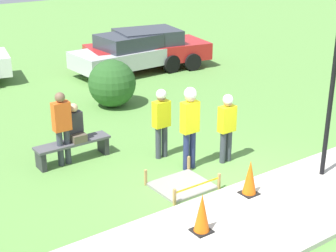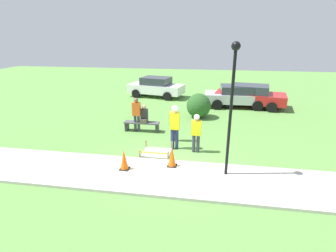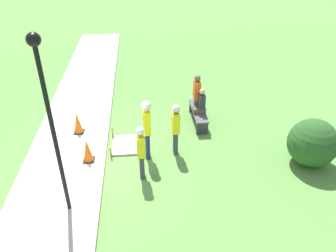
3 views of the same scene
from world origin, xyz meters
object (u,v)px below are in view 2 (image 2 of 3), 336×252
object	(u,v)px
bystander_in_orange_shirt	(137,113)
traffic_cone_near_patch	(124,160)
worker_trainee	(174,120)
traffic_cone_far_patch	(172,157)
parked_car_red	(250,96)
park_bench	(142,125)
parked_car_white	(156,87)
parked_car_silver	(236,96)
worker_supervisor	(196,130)
person_seated_on_bench	(144,115)
lamppost_near	(232,94)
worker_assistant	(175,123)

from	to	relation	value
bystander_in_orange_shirt	traffic_cone_near_patch	bearing A→B (deg)	-80.40
worker_trainee	traffic_cone_far_patch	bearing A→B (deg)	-83.37
traffic_cone_far_patch	parked_car_red	bearing A→B (deg)	67.88
park_bench	parked_car_red	size ratio (longest dim) A/B	0.37
parked_car_white	bystander_in_orange_shirt	bearing A→B (deg)	-73.05
parked_car_white	parked_car_silver	distance (m)	6.46
parked_car_white	parked_car_red	xyz separation A→B (m)	(7.03, -2.07, -0.02)
park_bench	traffic_cone_near_patch	bearing A→B (deg)	-83.73
traffic_cone_far_patch	worker_trainee	size ratio (longest dim) A/B	0.43
traffic_cone_near_patch	parked_car_red	bearing A→B (deg)	61.29
traffic_cone_far_patch	parked_car_silver	bearing A→B (deg)	72.60
park_bench	parked_car_red	world-z (taller)	parked_car_red
park_bench	bystander_in_orange_shirt	bearing A→B (deg)	-168.97
traffic_cone_far_patch	worker_supervisor	world-z (taller)	worker_supervisor
person_seated_on_bench	lamppost_near	size ratio (longest dim) A/B	0.20
worker_assistant	parked_car_red	world-z (taller)	worker_assistant
person_seated_on_bench	lamppost_near	distance (m)	6.02
worker_assistant	bystander_in_orange_shirt	bearing A→B (deg)	139.81
person_seated_on_bench	worker_assistant	xyz separation A→B (m)	(1.85, -1.97, 0.34)
parked_car_white	parked_car_silver	world-z (taller)	parked_car_white
lamppost_near	worker_assistant	bearing A→B (deg)	135.26
person_seated_on_bench	worker_assistant	size ratio (longest dim) A/B	0.46
worker_trainee	parked_car_silver	xyz separation A→B (m)	(3.32, 6.91, -0.24)
traffic_cone_near_patch	parked_car_silver	world-z (taller)	parked_car_silver
worker_supervisor	parked_car_silver	bearing A→B (deg)	74.39
bystander_in_orange_shirt	parked_car_white	size ratio (longest dim) A/B	0.38
park_bench	bystander_in_orange_shirt	distance (m)	0.69
parked_car_red	bystander_in_orange_shirt	bearing A→B (deg)	-126.00
park_bench	parked_car_red	bearing A→B (deg)	44.73
person_seated_on_bench	parked_car_red	size ratio (longest dim) A/B	0.18
person_seated_on_bench	worker_supervisor	world-z (taller)	worker_supervisor
park_bench	parked_car_silver	xyz separation A→B (m)	(5.13, 5.87, 0.42)
lamppost_near	person_seated_on_bench	bearing A→B (deg)	134.28
worker_trainee	parked_car_red	distance (m)	8.27
traffic_cone_far_patch	lamppost_near	bearing A→B (deg)	-8.01
traffic_cone_near_patch	worker_assistant	world-z (taller)	worker_assistant
person_seated_on_bench	worker_trainee	distance (m)	2.02
lamppost_near	parked_car_white	xyz separation A→B (m)	(-5.00, 12.09, -2.14)
traffic_cone_near_patch	parked_car_red	world-z (taller)	parked_car_red
parked_car_white	traffic_cone_far_patch	bearing A→B (deg)	-63.39
park_bench	worker_supervisor	xyz separation A→B (m)	(2.90, -2.12, 0.62)
worker_supervisor	worker_assistant	distance (m)	0.97
parked_car_silver	worker_trainee	bearing A→B (deg)	-118.12
person_seated_on_bench	traffic_cone_far_patch	bearing A→B (deg)	-62.02
park_bench	person_seated_on_bench	xyz separation A→B (m)	(0.12, 0.05, 0.49)
park_bench	worker_trainee	distance (m)	2.19
parked_car_silver	traffic_cone_far_patch	bearing A→B (deg)	-109.90
person_seated_on_bench	parked_car_silver	bearing A→B (deg)	49.29
person_seated_on_bench	parked_car_red	bearing A→B (deg)	45.07
person_seated_on_bench	parked_car_silver	size ratio (longest dim) A/B	0.21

